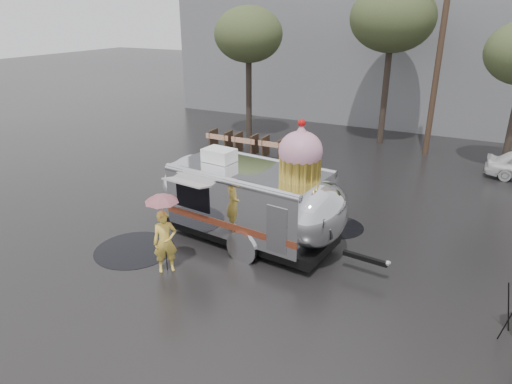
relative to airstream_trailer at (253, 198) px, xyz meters
The scene contains 10 objects.
ground 2.51m from the airstream_trailer, 62.70° to the right, with size 120.00×120.00×0.00m, color black.
puddles 1.53m from the airstream_trailer, 162.59° to the left, with size 7.06×6.38×0.01m.
grey_building 22.95m from the airstream_trailer, 97.86° to the left, with size 22.00×12.00×13.00m, color slate.
utility_pole 13.05m from the airstream_trailer, 74.23° to the left, with size 1.60×0.28×9.00m.
tree_left 13.34m from the airstream_trailer, 118.46° to the left, with size 3.64×3.64×6.95m.
tree_mid 14.09m from the airstream_trailer, 85.92° to the left, with size 4.20×4.20×8.03m.
barricade_row 9.41m from the airstream_trailer, 119.51° to the left, with size 4.30×0.80×1.00m.
airstream_trailer is the anchor object (origin of this frame).
person_left 2.99m from the airstream_trailer, 116.69° to the right, with size 0.64×0.43×1.78m, color yellow.
umbrella_pink 2.98m from the airstream_trailer, 116.69° to the right, with size 1.10×1.10×2.30m.
Camera 1 is at (4.95, -9.46, 6.76)m, focal length 32.00 mm.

